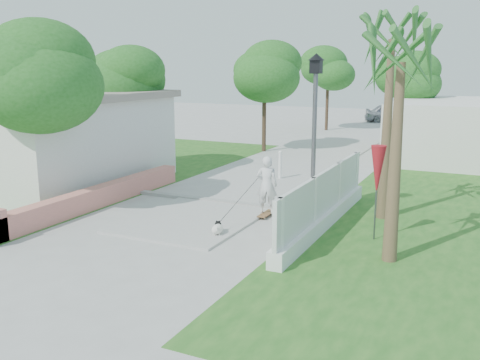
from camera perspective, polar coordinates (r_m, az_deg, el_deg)
The scene contains 22 objects.
ground at distance 11.56m, azimuth -15.37°, elevation -9.25°, with size 90.00×90.00×0.00m, color #B7B7B2.
path_strip at distance 29.25m, azimuth 11.08°, elevation 3.80°, with size 3.20×36.00×0.06m, color #B7B7B2.
curb at distance 16.31m, azimuth -1.53°, elevation -2.39°, with size 6.50×0.25×0.10m, color #999993.
grass_left at distance 21.83m, azimuth -15.65°, elevation 0.75°, with size 8.00×20.00×0.01m, color #235D1D.
grass_right at distance 16.57m, azimuth 24.06°, elevation -3.38°, with size 8.00×20.00×0.01m, color #235D1D.
pink_wall at distance 16.11m, azimuth -16.11°, elevation -2.09°, with size 0.45×8.20×0.80m.
house_left at distance 20.85m, azimuth -21.59°, elevation 4.38°, with size 8.40×7.40×3.23m.
lattice_fence at distance 14.06m, azimuth 9.02°, elevation -2.82°, with size 0.35×7.00×1.50m.
building_right at distance 26.23m, azimuth 22.87°, elevation 4.95°, with size 6.00×8.00×2.60m, color silver.
street_lamp at distance 14.32m, azimuth 7.92°, elevation 5.16°, with size 0.44×0.44×4.44m.
bollard at distance 19.68m, azimuth 4.29°, elevation 1.68°, with size 0.14×0.14×1.09m.
patio_umbrella at distance 13.01m, azimuth 14.46°, elevation 0.90°, with size 0.36×0.36×2.30m.
tree_left_near at distance 16.07m, azimuth -21.43°, elevation 10.19°, with size 3.60×3.60×5.28m.
tree_left_mid at distance 20.85m, azimuth -12.11°, elevation 10.09°, with size 3.20×3.20×4.85m.
tree_path_left at distance 26.10m, azimuth 2.66°, elevation 11.40°, with size 3.40×3.40×5.23m.
tree_path_right at distance 28.32m, azimuth 17.77°, elevation 10.24°, with size 3.00×3.00×4.79m.
tree_path_far at distance 35.47m, azimuth 9.41°, elevation 11.42°, with size 3.20×3.20×5.17m.
palm_far at distance 14.79m, azimuth 15.83°, elevation 13.04°, with size 1.80×1.80×5.30m.
palm_near at distance 11.40m, azimuth 16.75°, elevation 10.74°, with size 1.80×1.80×4.70m.
skateboarder at distance 14.44m, azimuth 1.71°, elevation -1.19°, with size 0.74×2.41×1.71m.
dog at distance 13.23m, azimuth -2.42°, elevation -5.17°, with size 0.37×0.51×0.37m.
parked_car at distance 41.19m, azimuth 16.10°, elevation 6.85°, with size 1.69×4.19×1.43m, color #A4A8AC.
Camera 1 is at (7.21, -8.05, 4.12)m, focal length 40.00 mm.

